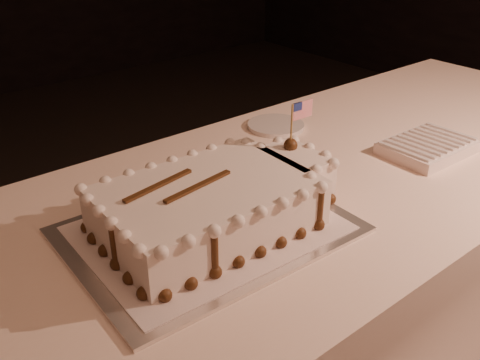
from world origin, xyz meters
TOP-DOWN VIEW (x-y plane):
  - banquet_table at (0.00, 0.60)m, footprint 2.40×0.80m
  - cake_board at (-0.24, 0.56)m, footprint 0.54×0.41m
  - doily at (-0.24, 0.56)m, footprint 0.48×0.37m
  - sheet_cake at (-0.21, 0.56)m, footprint 0.50×0.30m
  - napkin_stack at (0.40, 0.50)m, footprint 0.23×0.17m
  - side_plate at (0.22, 0.86)m, footprint 0.16×0.16m

SIDE VIEW (x-z plane):
  - banquet_table at x=0.00m, z-range 0.00..0.75m
  - cake_board at x=-0.24m, z-range 0.75..0.76m
  - side_plate at x=0.22m, z-range 0.75..0.76m
  - doily at x=-0.24m, z-range 0.76..0.76m
  - napkin_stack at x=0.40m, z-range 0.75..0.78m
  - sheet_cake at x=-0.21m, z-range 0.71..0.91m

